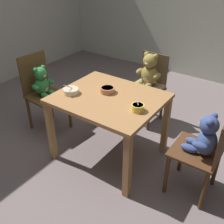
% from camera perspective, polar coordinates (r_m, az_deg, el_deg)
% --- Properties ---
extents(ground_plane, '(5.20, 5.20, 0.04)m').
position_cam_1_polar(ground_plane, '(2.94, -0.56, -9.24)').
color(ground_plane, slate).
extents(dining_table, '(0.99, 0.84, 0.71)m').
position_cam_1_polar(dining_table, '(2.58, -0.63, 1.40)').
color(dining_table, '#9F6E3F').
rests_on(dining_table, ground_plane).
extents(teddy_chair_near_right, '(0.39, 0.40, 0.84)m').
position_cam_1_polar(teddy_chair_near_right, '(2.31, 19.25, -6.39)').
color(teddy_chair_near_right, '#4B2D18').
rests_on(teddy_chair_near_right, ground_plane).
extents(teddy_chair_near_left, '(0.45, 0.43, 0.91)m').
position_cam_1_polar(teddy_chair_near_left, '(3.19, -14.67, 5.17)').
color(teddy_chair_near_left, '#533B1C').
rests_on(teddy_chair_near_left, ground_plane).
extents(teddy_chair_far_center, '(0.41, 0.40, 0.89)m').
position_cam_1_polar(teddy_chair_far_center, '(3.26, 7.78, 7.20)').
color(teddy_chair_far_center, '#483722').
rests_on(teddy_chair_far_center, ground_plane).
extents(porridge_bowl_cream_near_left, '(0.15, 0.16, 0.12)m').
position_cam_1_polar(porridge_bowl_cream_near_left, '(2.61, -8.81, 4.51)').
color(porridge_bowl_cream_near_left, beige).
rests_on(porridge_bowl_cream_near_left, dining_table).
extents(porridge_bowl_terracotta_center, '(0.14, 0.14, 0.05)m').
position_cam_1_polar(porridge_bowl_terracotta_center, '(2.60, -0.98, 4.80)').
color(porridge_bowl_terracotta_center, '#B17347').
rests_on(porridge_bowl_terracotta_center, dining_table).
extents(porridge_bowl_yellow_near_right, '(0.11, 0.11, 0.12)m').
position_cam_1_polar(porridge_bowl_yellow_near_right, '(2.30, 5.56, 0.97)').
color(porridge_bowl_yellow_near_right, yellow).
rests_on(porridge_bowl_yellow_near_right, dining_table).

